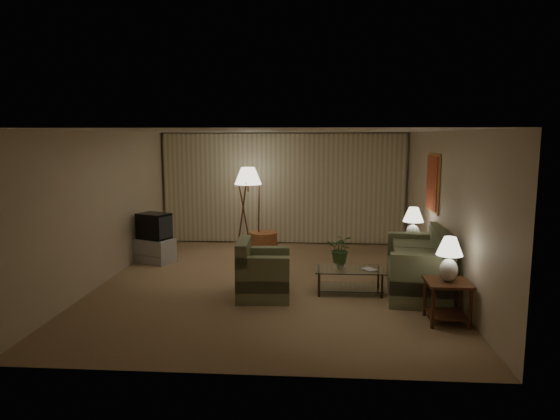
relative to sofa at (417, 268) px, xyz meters
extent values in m
plane|color=#947151|center=(-2.50, 0.38, -0.42)|extent=(7.00, 7.00, 0.00)
cube|color=beige|center=(-2.50, 3.88, 0.93)|extent=(6.00, 0.04, 2.70)
cube|color=beige|center=(-5.50, 0.38, 0.93)|extent=(0.04, 7.00, 2.70)
cube|color=beige|center=(0.50, 0.38, 0.93)|extent=(0.04, 7.00, 2.70)
cube|color=white|center=(-2.50, 0.38, 2.28)|extent=(6.00, 7.00, 0.04)
cube|color=beige|center=(-2.50, 3.80, 0.93)|extent=(5.85, 0.12, 2.65)
cube|color=#DD9A4D|center=(0.48, 1.18, 1.33)|extent=(0.03, 0.90, 1.10)
cube|color=#B43121|center=(0.45, 1.18, 1.33)|extent=(0.02, 0.80, 1.00)
cube|color=#77815A|center=(0.00, 0.00, -0.20)|extent=(2.12, 1.40, 0.44)
cube|color=#77815A|center=(-2.55, -0.42, -0.23)|extent=(0.98, 0.94, 0.39)
cube|color=#3B1D10|center=(0.15, -1.35, 0.16)|extent=(0.60, 0.60, 0.04)
cube|color=#3B1D10|center=(0.15, -1.35, -0.30)|extent=(0.51, 0.51, 0.02)
cylinder|color=#3B1D10|center=(-0.10, -1.60, -0.14)|extent=(0.05, 0.05, 0.56)
cylinder|color=#3B1D10|center=(-0.10, -1.10, -0.14)|extent=(0.05, 0.05, 0.56)
cylinder|color=#3B1D10|center=(0.40, -1.60, -0.14)|extent=(0.05, 0.05, 0.56)
cylinder|color=#3B1D10|center=(0.40, -1.10, -0.14)|extent=(0.05, 0.05, 0.56)
cube|color=#3B1D10|center=(0.15, 1.25, 0.16)|extent=(0.49, 0.41, 0.04)
cube|color=#3B1D10|center=(0.15, 1.25, -0.30)|extent=(0.42, 0.35, 0.02)
cylinder|color=#3B1D10|center=(-0.05, 1.09, -0.14)|extent=(0.05, 0.05, 0.56)
cylinder|color=#3B1D10|center=(-0.05, 1.41, -0.14)|extent=(0.05, 0.05, 0.56)
cylinder|color=#3B1D10|center=(0.35, 1.09, -0.14)|extent=(0.05, 0.05, 0.56)
cylinder|color=#3B1D10|center=(0.35, 1.41, -0.14)|extent=(0.05, 0.05, 0.56)
ellipsoid|color=silver|center=(0.15, -1.35, 0.34)|extent=(0.26, 0.26, 0.32)
cylinder|color=silver|center=(0.15, -1.35, 0.53)|extent=(0.03, 0.03, 0.07)
cone|color=white|center=(0.15, -1.35, 0.68)|extent=(0.37, 0.37, 0.26)
ellipsoid|color=silver|center=(0.15, 1.25, 0.35)|extent=(0.27, 0.27, 0.34)
cylinder|color=silver|center=(0.15, 1.25, 0.56)|extent=(0.03, 0.03, 0.08)
cone|color=white|center=(0.15, 1.25, 0.72)|extent=(0.39, 0.39, 0.27)
cube|color=silver|center=(-1.13, -0.10, -0.01)|extent=(1.16, 0.63, 0.02)
cube|color=silver|center=(-1.13, -0.10, -0.32)|extent=(1.08, 0.55, 0.01)
cylinder|color=#3B2617|center=(-1.64, -0.35, -0.22)|extent=(0.04, 0.04, 0.40)
cylinder|color=#3B2617|center=(-1.64, 0.15, -0.22)|extent=(0.04, 0.04, 0.40)
cylinder|color=#3B2617|center=(-0.62, -0.35, -0.22)|extent=(0.04, 0.04, 0.40)
cylinder|color=#3B2617|center=(-0.62, 0.15, -0.22)|extent=(0.04, 0.04, 0.40)
cube|color=#B1B1B3|center=(-5.05, 1.70, -0.17)|extent=(1.13, 1.06, 0.50)
cube|color=black|center=(-5.05, 1.70, 0.34)|extent=(0.96, 0.91, 0.53)
cylinder|color=#3B1D10|center=(-3.25, 3.00, 1.07)|extent=(0.04, 0.04, 0.28)
cone|color=white|center=(-3.25, 3.00, 1.30)|extent=(0.62, 0.62, 0.39)
cylinder|color=#A65E38|center=(-2.90, 2.94, -0.21)|extent=(0.77, 0.77, 0.43)
imported|color=white|center=(-1.28, -0.10, 0.07)|extent=(0.19, 0.19, 0.16)
imported|color=#3F652D|center=(-1.28, -0.10, 0.39)|extent=(0.50, 0.46, 0.48)
imported|color=olive|center=(-0.88, -0.20, 0.00)|extent=(0.29, 0.30, 0.02)
camera|label=1|loc=(-1.72, -8.26, 2.19)|focal=32.00mm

